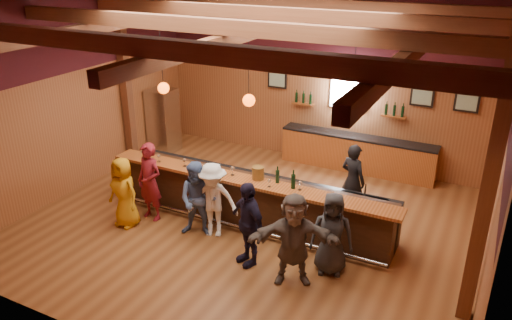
# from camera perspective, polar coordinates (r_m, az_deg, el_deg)

# --- Properties ---
(room) EXTENTS (9.04, 9.00, 4.52)m
(room) POSITION_cam_1_polar(r_m,az_deg,el_deg) (9.49, -0.67, 9.90)
(room) COLOR brown
(room) RESTS_ON ground
(bar_counter) EXTENTS (6.30, 1.07, 1.11)m
(bar_counter) POSITION_cam_1_polar(r_m,az_deg,el_deg) (10.50, -0.29, -4.47)
(bar_counter) COLOR black
(bar_counter) RESTS_ON ground
(back_bar_cabinet) EXTENTS (4.00, 0.52, 0.95)m
(back_bar_cabinet) POSITION_cam_1_polar(r_m,az_deg,el_deg) (13.19, 11.45, 0.76)
(back_bar_cabinet) COLOR brown
(back_bar_cabinet) RESTS_ON ground
(window) EXTENTS (0.95, 0.09, 0.95)m
(window) POSITION_cam_1_polar(r_m,az_deg,el_deg) (13.00, 10.57, 7.84)
(window) COLOR silver
(window) RESTS_ON room
(framed_pictures) EXTENTS (5.35, 0.05, 0.45)m
(framed_pictures) POSITION_cam_1_polar(r_m,az_deg,el_deg) (12.77, 14.31, 7.48)
(framed_pictures) COLOR black
(framed_pictures) RESTS_ON room
(wine_shelves) EXTENTS (3.00, 0.18, 0.30)m
(wine_shelves) POSITION_cam_1_polar(r_m,az_deg,el_deg) (13.05, 10.35, 5.96)
(wine_shelves) COLOR brown
(wine_shelves) RESTS_ON room
(pendant_lights) EXTENTS (4.24, 0.24, 1.37)m
(pendant_lights) POSITION_cam_1_polar(r_m,az_deg,el_deg) (9.57, -0.82, 6.88)
(pendant_lights) COLOR black
(pendant_lights) RESTS_ON room
(stainless_fridge) EXTENTS (0.70, 0.70, 1.80)m
(stainless_fridge) POSITION_cam_1_polar(r_m,az_deg,el_deg) (14.33, -10.56, 4.45)
(stainless_fridge) COLOR silver
(stainless_fridge) RESTS_ON ground
(customer_orange) EXTENTS (0.79, 0.57, 1.51)m
(customer_orange) POSITION_cam_1_polar(r_m,az_deg,el_deg) (10.61, -14.86, -3.59)
(customer_orange) COLOR orange
(customer_orange) RESTS_ON ground
(customer_redvest) EXTENTS (0.67, 0.49, 1.70)m
(customer_redvest) POSITION_cam_1_polar(r_m,az_deg,el_deg) (10.71, -12.04, -2.46)
(customer_redvest) COLOR maroon
(customer_redvest) RESTS_ON ground
(customer_denim) EXTENTS (0.91, 0.79, 1.58)m
(customer_denim) POSITION_cam_1_polar(r_m,az_deg,el_deg) (9.96, -6.64, -4.50)
(customer_denim) COLOR #4F699F
(customer_denim) RESTS_ON ground
(customer_white) EXTENTS (1.15, 0.88, 1.57)m
(customer_white) POSITION_cam_1_polar(r_m,az_deg,el_deg) (9.92, -4.95, -4.60)
(customer_white) COLOR white
(customer_white) RESTS_ON ground
(customer_navy) EXTENTS (1.03, 0.82, 1.63)m
(customer_navy) POSITION_cam_1_polar(r_m,az_deg,el_deg) (9.02, -0.94, -7.27)
(customer_navy) COLOR black
(customer_navy) RESTS_ON ground
(customer_brown) EXTENTS (1.62, 1.10, 1.68)m
(customer_brown) POSITION_cam_1_polar(r_m,az_deg,el_deg) (8.56, 4.31, -8.99)
(customer_brown) COLOR #5A4F48
(customer_brown) RESTS_ON ground
(customer_dark) EXTENTS (0.86, 0.69, 1.54)m
(customer_dark) POSITION_cam_1_polar(r_m,az_deg,el_deg) (8.91, 8.66, -8.32)
(customer_dark) COLOR #28282B
(customer_dark) RESTS_ON ground
(bartender) EXTENTS (0.69, 0.57, 1.63)m
(bartender) POSITION_cam_1_polar(r_m,az_deg,el_deg) (10.84, 10.99, -2.28)
(bartender) COLOR black
(bartender) RESTS_ON ground
(ice_bucket) EXTENTS (0.24, 0.24, 0.26)m
(ice_bucket) POSITION_cam_1_polar(r_m,az_deg,el_deg) (9.94, 0.23, -1.49)
(ice_bucket) COLOR brown
(ice_bucket) RESTS_ON bar_counter
(bottle_a) EXTENTS (0.08, 0.08, 0.35)m
(bottle_a) POSITION_cam_1_polar(r_m,az_deg,el_deg) (9.80, 2.47, -1.87)
(bottle_a) COLOR black
(bottle_a) RESTS_ON bar_counter
(bottle_b) EXTENTS (0.08, 0.08, 0.38)m
(bottle_b) POSITION_cam_1_polar(r_m,az_deg,el_deg) (9.58, 4.28, -2.43)
(bottle_b) COLOR black
(bottle_b) RESTS_ON bar_counter
(glass_a) EXTENTS (0.08, 0.08, 0.19)m
(glass_a) POSITION_cam_1_polar(r_m,az_deg,el_deg) (11.24, -12.84, 0.89)
(glass_a) COLOR silver
(glass_a) RESTS_ON bar_counter
(glass_b) EXTENTS (0.08, 0.08, 0.18)m
(glass_b) POSITION_cam_1_polar(r_m,az_deg,el_deg) (10.96, -11.06, 0.44)
(glass_b) COLOR silver
(glass_b) RESTS_ON bar_counter
(glass_c) EXTENTS (0.08, 0.08, 0.18)m
(glass_c) POSITION_cam_1_polar(r_m,az_deg,el_deg) (10.63, -8.18, -0.07)
(glass_c) COLOR silver
(glass_c) RESTS_ON bar_counter
(glass_d) EXTENTS (0.09, 0.09, 0.20)m
(glass_d) POSITION_cam_1_polar(r_m,az_deg,el_deg) (10.26, -6.03, -0.75)
(glass_d) COLOR silver
(glass_d) RESTS_ON bar_counter
(glass_e) EXTENTS (0.09, 0.09, 0.19)m
(glass_e) POSITION_cam_1_polar(r_m,az_deg,el_deg) (10.12, -2.70, -1.03)
(glass_e) COLOR silver
(glass_e) RESTS_ON bar_counter
(glass_f) EXTENTS (0.07, 0.07, 0.17)m
(glass_f) POSITION_cam_1_polar(r_m,az_deg,el_deg) (9.63, 1.52, -2.43)
(glass_f) COLOR silver
(glass_f) RESTS_ON bar_counter
(glass_g) EXTENTS (0.08, 0.08, 0.18)m
(glass_g) POSITION_cam_1_polar(r_m,az_deg,el_deg) (9.54, 5.05, -2.70)
(glass_g) COLOR silver
(glass_g) RESTS_ON bar_counter
(glass_h) EXTENTS (0.08, 0.08, 0.17)m
(glass_h) POSITION_cam_1_polar(r_m,az_deg,el_deg) (9.26, 8.76, -3.81)
(glass_h) COLOR silver
(glass_h) RESTS_ON bar_counter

